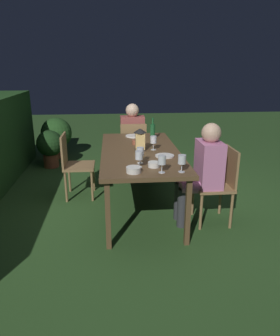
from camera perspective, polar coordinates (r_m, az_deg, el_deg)
The scene contains 21 objects.
ground_plane at distance 4.02m, azimuth 0.00°, elevation -7.16°, with size 16.00×16.00×0.00m, color #2D5123.
dining_table at distance 3.77m, azimuth 0.00°, elevation 2.50°, with size 1.94×0.92×0.76m.
chair_side_right_b at distance 4.27m, azimuth -11.99°, elevation 0.97°, with size 0.42×0.40×0.87m.
chair_head_far at distance 5.00m, azimuth -1.26°, elevation 3.92°, with size 0.40×0.42×0.87m.
person_in_rust at distance 5.16m, azimuth -1.42°, elevation 6.09°, with size 0.48×0.38×1.15m.
chair_side_left_a at distance 3.61m, azimuth 14.24°, elevation -2.44°, with size 0.42×0.40×0.87m.
person_in_pink at distance 3.50m, azimuth 11.41°, elevation -0.25°, with size 0.38×0.47×1.15m.
lantern_centerpiece at distance 3.72m, azimuth 0.05°, elevation 5.45°, with size 0.15×0.15×0.27m.
green_bottle_on_table at distance 4.33m, azimuth 2.31°, elevation 6.76°, with size 0.07×0.07×0.29m.
wine_glass_a at distance 2.95m, azimuth 4.03°, elevation 1.31°, with size 0.08×0.08×0.17m.
wine_glass_b at distance 3.09m, azimuth -0.18°, elevation 2.20°, with size 0.08×0.08×0.17m.
wine_glass_c at distance 3.23m, azimuth 0.04°, elevation 2.88°, with size 0.08×0.08×0.17m.
wine_glass_d at distance 2.98m, azimuth 7.66°, elevation 1.41°, with size 0.08×0.08×0.17m.
wine_glass_e at distance 3.75m, azimuth 2.47°, elevation 5.07°, with size 0.08×0.08×0.17m.
plate_a at distance 4.49m, azimuth -1.04°, elevation 5.86°, with size 0.25×0.25×0.01m, color white.
plate_b at distance 3.51m, azimuth 4.51°, elevation 2.23°, with size 0.21×0.21×0.01m, color white.
bowl_olives at distance 2.97m, azimuth -1.17°, elevation -0.28°, with size 0.14×0.14×0.06m.
bowl_bread at distance 3.13m, azimuth 2.54°, elevation 0.69°, with size 0.12×0.12×0.05m.
bowl_salad at distance 4.03m, azimuth -0.63°, elevation 4.75°, with size 0.11×0.11×0.06m.
potted_plant_by_hedge at distance 5.69m, azimuth -16.10°, elevation 3.91°, with size 0.46×0.46×0.66m.
potted_plant_corner at distance 6.28m, azimuth -14.98°, elevation 5.87°, with size 0.59×0.59×0.77m.
Camera 1 is at (-3.62, 0.33, 1.73)m, focal length 33.43 mm.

